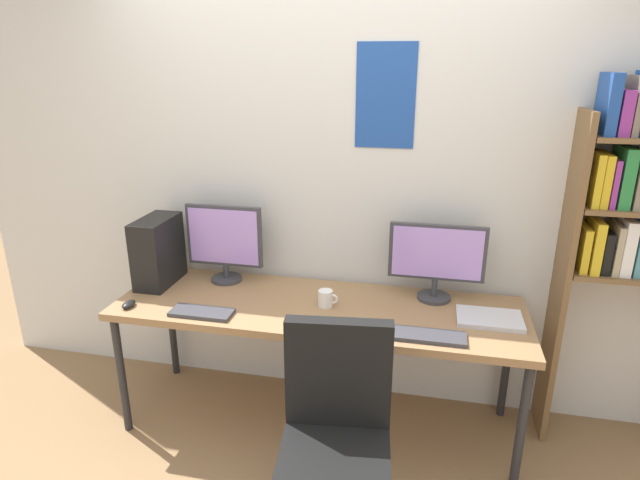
# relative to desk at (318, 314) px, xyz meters

# --- Properties ---
(wall_back) EXTENTS (4.57, 0.11, 2.60)m
(wall_back) POSITION_rel_desk_xyz_m (0.00, 0.42, 0.61)
(wall_back) COLOR silver
(wall_back) RESTS_ON ground_plane
(desk) EXTENTS (2.17, 0.68, 0.74)m
(desk) POSITION_rel_desk_xyz_m (0.00, 0.00, 0.00)
(desk) COLOR #936D47
(desk) RESTS_ON ground_plane
(office_chair) EXTENTS (0.52, 0.52, 0.99)m
(office_chair) POSITION_rel_desk_xyz_m (0.24, -0.75, -0.29)
(office_chair) COLOR #2D2D33
(office_chair) RESTS_ON ground_plane
(monitor_left) EXTENTS (0.45, 0.18, 0.46)m
(monitor_left) POSITION_rel_desk_xyz_m (-0.60, 0.21, 0.30)
(monitor_left) COLOR #38383D
(monitor_left) RESTS_ON desk
(monitor_right) EXTENTS (0.51, 0.18, 0.42)m
(monitor_right) POSITION_rel_desk_xyz_m (0.60, 0.21, 0.29)
(monitor_right) COLOR #38383D
(monitor_right) RESTS_ON desk
(pc_tower) EXTENTS (0.17, 0.34, 0.39)m
(pc_tower) POSITION_rel_desk_xyz_m (-0.96, 0.10, 0.25)
(pc_tower) COLOR black
(pc_tower) RESTS_ON desk
(keyboard_left) EXTENTS (0.32, 0.13, 0.02)m
(keyboard_left) POSITION_rel_desk_xyz_m (-0.56, -0.23, 0.06)
(keyboard_left) COLOR #38383D
(keyboard_left) RESTS_ON desk
(keyboard_right) EXTENTS (0.39, 0.13, 0.02)m
(keyboard_right) POSITION_rel_desk_xyz_m (0.56, -0.23, 0.06)
(keyboard_right) COLOR #38383D
(keyboard_right) RESTS_ON desk
(computer_mouse) EXTENTS (0.06, 0.10, 0.03)m
(computer_mouse) POSITION_rel_desk_xyz_m (-0.97, -0.23, 0.07)
(computer_mouse) COLOR black
(computer_mouse) RESTS_ON desk
(laptop_closed) EXTENTS (0.32, 0.22, 0.02)m
(laptop_closed) POSITION_rel_desk_xyz_m (0.88, 0.01, 0.06)
(laptop_closed) COLOR silver
(laptop_closed) RESTS_ON desk
(coffee_mug) EXTENTS (0.11, 0.08, 0.09)m
(coffee_mug) POSITION_rel_desk_xyz_m (0.04, -0.00, 0.10)
(coffee_mug) COLOR white
(coffee_mug) RESTS_ON desk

